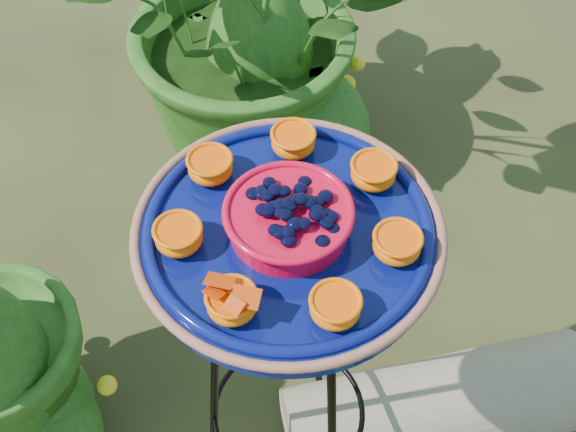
# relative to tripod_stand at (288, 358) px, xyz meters

# --- Properties ---
(tripod_stand) EXTENTS (0.34, 0.34, 0.80)m
(tripod_stand) POSITION_rel_tripod_stand_xyz_m (0.00, 0.00, 0.00)
(tripod_stand) COLOR black
(tripod_stand) RESTS_ON ground
(feeder_dish) EXTENTS (0.48, 0.48, 0.10)m
(feeder_dish) POSITION_rel_tripod_stand_xyz_m (0.00, -0.00, 0.35)
(feeder_dish) COLOR #07105C
(feeder_dish) RESTS_ON tripod_stand
(driftwood_log) EXTENTS (0.58, 0.63, 0.21)m
(driftwood_log) POSITION_rel_tripod_stand_xyz_m (0.20, 0.26, -0.38)
(driftwood_log) COLOR gray
(driftwood_log) RESTS_ON ground
(shrub_back_left) EXTENTS (1.15, 1.11, 0.98)m
(shrub_back_left) POSITION_rel_tripod_stand_xyz_m (-0.64, 0.74, 0.00)
(shrub_back_left) COLOR #1E4312
(shrub_back_left) RESTS_ON ground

